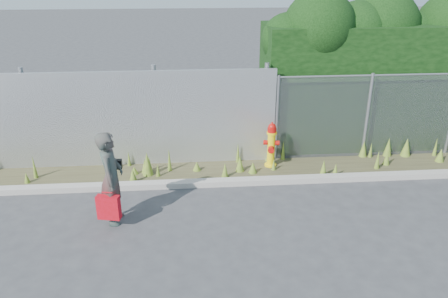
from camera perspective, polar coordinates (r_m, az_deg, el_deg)
name	(u,v)px	position (r m, az deg, el deg)	size (l,w,h in m)	color
ground	(248,232)	(7.78, 3.10, -10.82)	(80.00, 80.00, 0.00)	#38383A
curb	(237,182)	(9.28, 1.65, -4.30)	(16.00, 0.22, 0.12)	#9C958C
weed_strip	(242,165)	(9.88, 2.31, -2.05)	(16.00, 1.28, 0.54)	#413C25
corrugated_fence	(86,121)	(10.19, -17.54, 3.56)	(8.50, 0.21, 2.30)	#A6A8AD
chainlink_fence	(410,115)	(11.22, 23.17, 4.12)	(6.50, 0.07, 2.05)	gray
hedge	(403,61)	(11.91, 22.31, 10.61)	(7.40, 2.16, 3.80)	black
fire_hydrant	(271,146)	(9.93, 6.20, 0.45)	(0.36, 0.32, 1.08)	yellow
woman	(111,178)	(7.92, -14.50, -3.70)	(0.63, 0.41, 1.73)	#0E5E53
red_tote_bag	(109,207)	(7.92, -14.83, -7.36)	(0.40, 0.15, 0.52)	#B10A10
black_shoulder_bag	(115,164)	(8.08, -14.00, -1.93)	(0.23, 0.10, 0.17)	black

